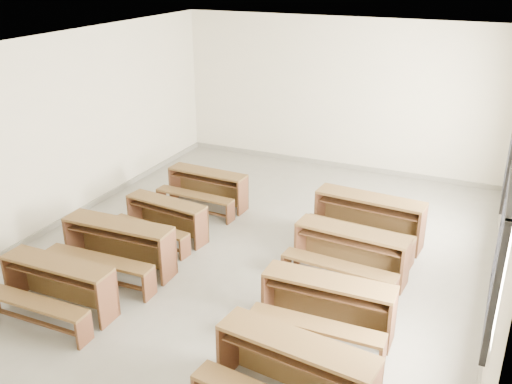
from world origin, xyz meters
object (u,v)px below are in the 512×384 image
at_px(desk_set_0, 57,284).
at_px(desk_set_4, 293,370).
at_px(desk_set_5, 327,303).
at_px(desk_set_1, 117,244).
at_px(desk_set_7, 368,217).
at_px(desk_set_6, 350,251).
at_px(desk_set_2, 165,217).
at_px(desk_set_3, 207,186).

height_order(desk_set_0, desk_set_4, desk_set_4).
bearing_deg(desk_set_5, desk_set_1, 175.53).
xyz_separation_m(desk_set_1, desk_set_7, (3.12, 2.39, 0.01)).
height_order(desk_set_0, desk_set_6, desk_set_6).
height_order(desk_set_2, desk_set_4, desk_set_4).
height_order(desk_set_5, desk_set_6, desk_set_6).
bearing_deg(desk_set_3, desk_set_1, -88.36).
bearing_deg(desk_set_3, desk_set_5, -38.08).
bearing_deg(desk_set_5, desk_set_2, 155.52).
relative_size(desk_set_0, desk_set_2, 1.04).
height_order(desk_set_3, desk_set_6, desk_set_6).
bearing_deg(desk_set_4, desk_set_6, 100.34).
bearing_deg(desk_set_3, desk_set_2, -87.28).
distance_m(desk_set_4, desk_set_5, 1.31).
bearing_deg(desk_set_6, desk_set_1, -154.59).
relative_size(desk_set_1, desk_set_7, 0.95).
height_order(desk_set_2, desk_set_5, desk_set_5).
distance_m(desk_set_2, desk_set_7, 3.29).
distance_m(desk_set_3, desk_set_6, 3.38).
height_order(desk_set_1, desk_set_7, desk_set_7).
xyz_separation_m(desk_set_1, desk_set_4, (3.32, -1.51, 0.00)).
distance_m(desk_set_0, desk_set_1, 1.18).
xyz_separation_m(desk_set_5, desk_set_6, (-0.11, 1.41, 0.00)).
relative_size(desk_set_2, desk_set_3, 0.98).
bearing_deg(desk_set_7, desk_set_6, -83.91).
bearing_deg(desk_set_2, desk_set_0, -86.33).
xyz_separation_m(desk_set_3, desk_set_4, (3.27, -4.09, 0.05)).
height_order(desk_set_0, desk_set_1, desk_set_1).
bearing_deg(desk_set_6, desk_set_3, 160.37).
bearing_deg(desk_set_1, desk_set_5, -5.14).
height_order(desk_set_4, desk_set_7, desk_set_7).
relative_size(desk_set_0, desk_set_5, 0.96).
height_order(desk_set_1, desk_set_4, desk_set_4).
bearing_deg(desk_set_1, desk_set_2, 85.70).
distance_m(desk_set_1, desk_set_2, 1.20).
bearing_deg(desk_set_6, desk_set_0, -139.11).
relative_size(desk_set_5, desk_set_7, 0.90).
bearing_deg(desk_set_7, desk_set_0, -127.21).
xyz_separation_m(desk_set_1, desk_set_3, (0.06, 2.59, -0.05)).
xyz_separation_m(desk_set_5, desk_set_7, (-0.14, 2.58, 0.03)).
height_order(desk_set_4, desk_set_5, desk_set_4).
bearing_deg(desk_set_6, desk_set_5, -81.44).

